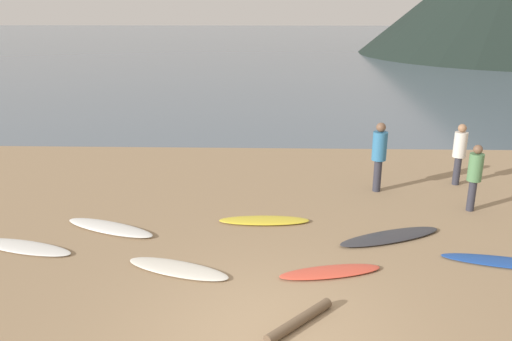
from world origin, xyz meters
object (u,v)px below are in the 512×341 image
object	(u,v)px
surfboard_1	(25,247)
surfboard_3	(178,269)
surfboard_6	(390,237)
person_1	(460,149)
surfboard_4	(264,220)
surfboard_7	(508,263)
person_3	(379,151)
surfboard_5	(330,272)
person_0	(475,172)
surfboard_2	(110,228)
driftwood_log	(299,320)

from	to	relation	value
surfboard_1	surfboard_3	world-z (taller)	surfboard_3
surfboard_6	person_1	world-z (taller)	person_1
surfboard_4	surfboard_7	world-z (taller)	surfboard_4
surfboard_6	person_3	world-z (taller)	person_3
surfboard_4	surfboard_6	size ratio (longest dim) A/B	0.86
surfboard_1	surfboard_5	distance (m)	6.04
person_0	surfboard_6	bearing A→B (deg)	133.58
surfboard_2	surfboard_4	distance (m)	3.37
surfboard_6	driftwood_log	size ratio (longest dim) A/B	1.68
surfboard_4	driftwood_log	xyz separation A→B (m)	(0.59, -3.85, 0.04)
surfboard_3	person_1	bearing A→B (deg)	55.53
person_1	surfboard_6	bearing A→B (deg)	168.20
surfboard_1	person_1	bearing A→B (deg)	38.11
surfboard_4	surfboard_7	xyz separation A→B (m)	(4.61, -1.80, -0.01)
surfboard_5	person_3	distance (m)	4.80
surfboard_4	person_1	size ratio (longest dim) A/B	1.21
surfboard_7	driftwood_log	xyz separation A→B (m)	(-4.02, -2.04, 0.05)
surfboard_1	surfboard_7	distance (m)	9.37
person_1	person_3	xyz separation A→B (m)	(-2.23, -0.57, 0.09)
surfboard_7	surfboard_1	bearing A→B (deg)	-169.53
surfboard_7	surfboard_6	bearing A→B (deg)	164.87
surfboard_2	person_1	size ratio (longest dim) A/B	1.32
surfboard_4	surfboard_5	size ratio (longest dim) A/B	1.06
surfboard_1	surfboard_4	xyz separation A→B (m)	(4.75, 1.46, 0.00)
surfboard_2	driftwood_log	world-z (taller)	driftwood_log
surfboard_4	surfboard_1	bearing A→B (deg)	-164.57
surfboard_6	surfboard_1	bearing A→B (deg)	162.94
person_1	person_3	size ratio (longest dim) A/B	0.92
surfboard_4	surfboard_6	bearing A→B (deg)	-17.84
surfboard_1	surfboard_6	world-z (taller)	surfboard_6
surfboard_7	person_0	distance (m)	2.80
person_0	person_1	bearing A→B (deg)	-0.88
surfboard_1	driftwood_log	size ratio (longest dim) A/B	1.52
surfboard_5	driftwood_log	distance (m)	1.70
surfboard_7	surfboard_2	bearing A→B (deg)	-176.71
surfboard_5	surfboard_1	bearing A→B (deg)	159.14
surfboard_1	surfboard_2	size ratio (longest dim) A/B	0.97
driftwood_log	surfboard_7	bearing A→B (deg)	26.98
surfboard_2	person_3	size ratio (longest dim) A/B	1.21
surfboard_6	person_1	distance (m)	4.35
driftwood_log	surfboard_1	bearing A→B (deg)	155.92
surfboard_5	person_3	xyz separation A→B (m)	(1.66, 4.38, 1.03)
surfboard_5	person_0	distance (m)	4.85
surfboard_6	surfboard_7	xyz separation A→B (m)	(1.98, -1.04, -0.01)
surfboard_6	surfboard_7	world-z (taller)	surfboard_6
surfboard_1	surfboard_2	world-z (taller)	surfboard_2
surfboard_1	person_3	distance (m)	8.50
surfboard_1	person_0	distance (m)	9.91
surfboard_4	person_1	world-z (taller)	person_1
surfboard_4	surfboard_3	bearing A→B (deg)	-126.30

